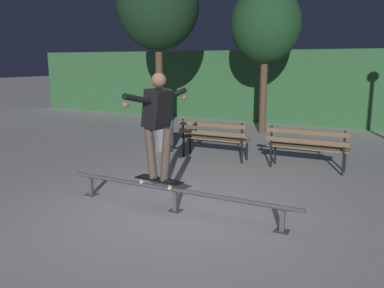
# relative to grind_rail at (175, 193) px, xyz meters

# --- Properties ---
(ground_plane) EXTENTS (90.00, 90.00, 0.00)m
(ground_plane) POSITION_rel_grind_rail_xyz_m (-0.00, -0.03, -0.28)
(ground_plane) COLOR #ADAAA8
(hedge_backdrop) EXTENTS (24.00, 1.20, 2.55)m
(hedge_backdrop) POSITION_rel_grind_rail_xyz_m (-0.00, 9.67, 1.00)
(hedge_backdrop) COLOR #2D5B33
(hedge_backdrop) RESTS_ON ground
(grind_rail) EXTENTS (3.74, 0.18, 0.36)m
(grind_rail) POSITION_rel_grind_rail_xyz_m (0.00, 0.00, 0.00)
(grind_rail) COLOR #47474C
(grind_rail) RESTS_ON ground
(skateboard) EXTENTS (0.80, 0.28, 0.09)m
(skateboard) POSITION_rel_grind_rail_xyz_m (-0.28, 0.00, 0.16)
(skateboard) COLOR black
(skateboard) RESTS_ON grind_rail
(skateboarder) EXTENTS (0.63, 1.40, 1.56)m
(skateboarder) POSITION_rel_grind_rail_xyz_m (-0.27, -0.00, 1.09)
(skateboarder) COLOR black
(skateboarder) RESTS_ON skateboard
(park_bench_leftmost) EXTENTS (1.61, 0.44, 0.88)m
(park_bench_leftmost) POSITION_rel_grind_rail_xyz_m (-0.85, 3.20, 0.26)
(park_bench_leftmost) COLOR black
(park_bench_leftmost) RESTS_ON ground
(park_bench_left_center) EXTENTS (1.61, 0.44, 0.88)m
(park_bench_left_center) POSITION_rel_grind_rail_xyz_m (1.21, 3.20, 0.26)
(park_bench_left_center) COLOR black
(park_bench_left_center) RESTS_ON ground
(tree_far_left) EXTENTS (2.41, 2.41, 5.11)m
(tree_far_left) POSITION_rel_grind_rail_xyz_m (-3.80, 5.68, 3.49)
(tree_far_left) COLOR #4C3828
(tree_far_left) RESTS_ON ground
(tree_behind_benches) EXTENTS (2.06, 2.06, 4.36)m
(tree_behind_benches) POSITION_rel_grind_rail_xyz_m (-0.95, 7.04, 2.93)
(tree_behind_benches) COLOR #4C3828
(tree_behind_benches) RESTS_ON ground
(trash_can) EXTENTS (0.52, 0.52, 0.80)m
(trash_can) POSITION_rel_grind_rail_xyz_m (-2.36, 3.56, 0.14)
(trash_can) COLOR slate
(trash_can) RESTS_ON ground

